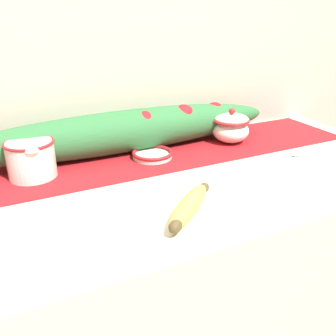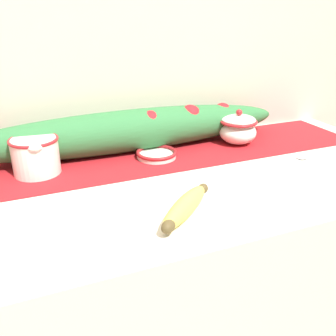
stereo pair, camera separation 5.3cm
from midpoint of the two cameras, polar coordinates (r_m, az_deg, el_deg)
countertop at (r=1.21m, az=-0.16°, el=-22.26°), size 1.53×0.62×0.92m
back_wall at (r=1.16m, az=-6.64°, el=17.25°), size 2.33×0.04×2.40m
table_runner at (r=1.08m, az=-3.53°, el=1.41°), size 1.41×0.26×0.00m
cream_pitcher at (r=1.01m, az=-18.16°, el=1.98°), size 0.12×0.14×0.10m
sugar_bowl at (r=1.20m, az=11.85°, el=5.89°), size 0.12×0.12×0.11m
small_dish at (r=1.08m, az=-0.36°, el=2.14°), size 0.12×0.12×0.02m
banana at (r=0.79m, az=4.82°, el=-5.85°), size 0.18×0.16×0.04m
spoon at (r=1.14m, az=20.28°, el=1.40°), size 0.17×0.06×0.01m
poinsettia_garland at (r=1.12m, az=-4.86°, el=5.74°), size 1.01×0.14×0.12m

